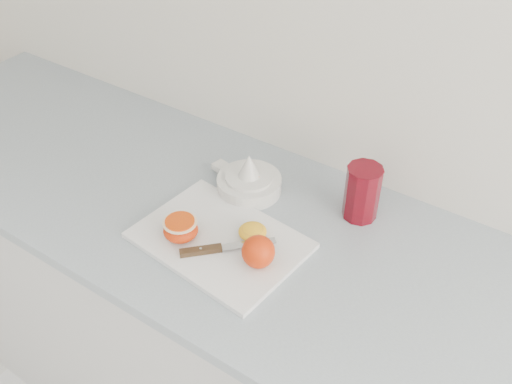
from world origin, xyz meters
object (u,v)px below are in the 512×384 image
counter (260,351)px  cutting_board (220,240)px  citrus_juicer (249,181)px  red_tumbler (362,194)px  half_orange (181,229)px

counter → cutting_board: bearing=-122.9°
counter → cutting_board: cutting_board is taller
citrus_juicer → red_tumbler: size_ratio=1.49×
cutting_board → citrus_juicer: (-0.05, 0.18, 0.02)m
counter → citrus_juicer: 0.49m
citrus_juicer → red_tumbler: red_tumbler is taller
citrus_juicer → counter: bearing=-45.0°
cutting_board → half_orange: 0.09m
counter → cutting_board: (-0.05, -0.08, 0.45)m
counter → citrus_juicer: (-0.10, 0.10, 0.47)m
half_orange → cutting_board: bearing=31.1°
citrus_juicer → red_tumbler: (0.26, 0.07, 0.03)m
half_orange → red_tumbler: red_tumbler is taller
cutting_board → half_orange: size_ratio=4.65×
counter → citrus_juicer: size_ratio=12.02×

